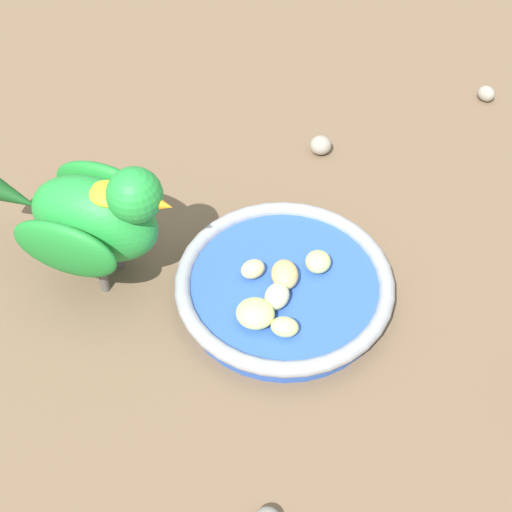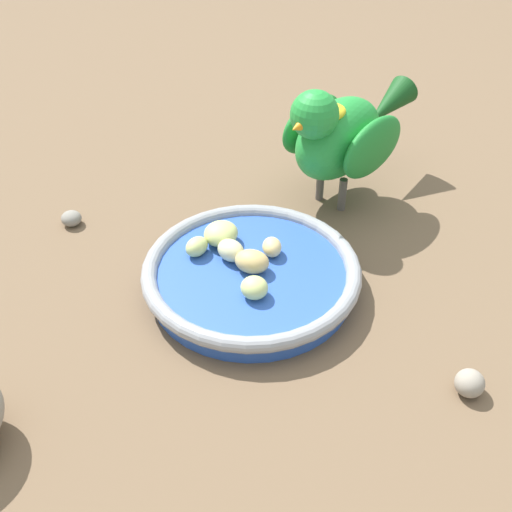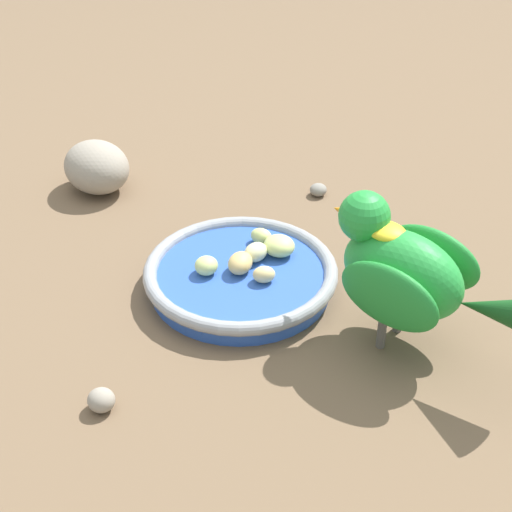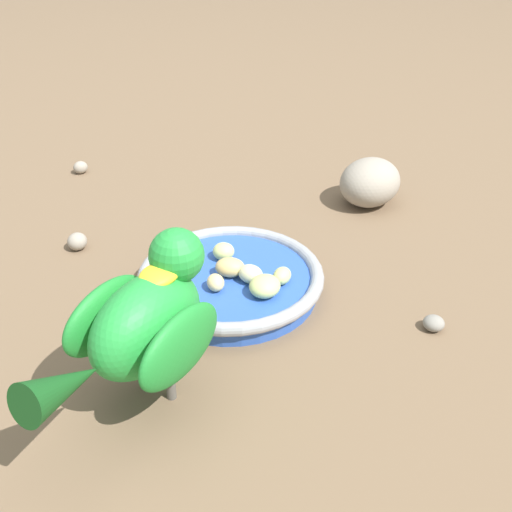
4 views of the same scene
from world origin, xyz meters
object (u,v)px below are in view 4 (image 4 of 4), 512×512
at_px(apple_piece_0, 265,286).
at_px(pebble_2, 77,241).
at_px(apple_piece_2, 231,266).
at_px(pebble_1, 434,323).
at_px(rock_large, 370,182).
at_px(pebble_0, 80,167).
at_px(feeding_bowl, 231,279).
at_px(apple_piece_4, 251,274).
at_px(apple_piece_3, 224,251).
at_px(apple_piece_5, 283,274).
at_px(parrot, 143,322).
at_px(apple_piece_1, 216,282).

height_order(apple_piece_0, pebble_2, apple_piece_0).
relative_size(apple_piece_2, pebble_1, 1.47).
height_order(rock_large, pebble_0, rock_large).
xyz_separation_m(feeding_bowl, apple_piece_4, (-0.01, -0.03, 0.02)).
relative_size(feeding_bowl, apple_piece_3, 8.27).
bearing_deg(apple_piece_5, feeding_bowl, 91.46).
height_order(apple_piece_2, parrot, parrot).
bearing_deg(apple_piece_4, apple_piece_5, -73.33).
bearing_deg(pebble_2, feeding_bowl, -100.88).
xyz_separation_m(apple_piece_2, parrot, (-0.18, 0.02, 0.05)).
relative_size(apple_piece_3, pebble_0, 1.14).
xyz_separation_m(apple_piece_2, rock_large, (0.26, -0.13, -0.00)).
bearing_deg(apple_piece_3, feeding_bowl, -149.74).
height_order(apple_piece_1, parrot, parrot).
bearing_deg(apple_piece_3, rock_large, -32.66).
xyz_separation_m(feeding_bowl, apple_piece_3, (0.03, 0.02, 0.02)).
height_order(rock_large, pebble_1, rock_large).
bearing_deg(apple_piece_3, pebble_0, 53.80).
bearing_deg(apple_piece_0, feeding_bowl, 58.58).
bearing_deg(pebble_0, apple_piece_4, -127.02).
bearing_deg(pebble_1, feeding_bowl, 86.35).
distance_m(apple_piece_3, rock_large, 0.27).
distance_m(parrot, pebble_0, 0.54).
bearing_deg(pebble_1, rock_large, 19.47).
height_order(feeding_bowl, pebble_2, feeding_bowl).
distance_m(feeding_bowl, parrot, 0.20).
distance_m(apple_piece_3, parrot, 0.22).
bearing_deg(pebble_2, apple_piece_2, -100.72).
xyz_separation_m(feeding_bowl, pebble_2, (0.04, 0.22, -0.01)).
xyz_separation_m(apple_piece_4, pebble_1, (-0.01, -0.20, -0.03)).
bearing_deg(apple_piece_1, feeding_bowl, -14.23).
bearing_deg(feeding_bowl, pebble_2, 79.12).
distance_m(apple_piece_1, pebble_0, 0.43).
height_order(feeding_bowl, apple_piece_3, apple_piece_3).
height_order(apple_piece_1, rock_large, rock_large).
xyz_separation_m(rock_large, pebble_1, (-0.28, -0.10, -0.03)).
distance_m(apple_piece_1, apple_piece_5, 0.08).
distance_m(apple_piece_2, apple_piece_4, 0.03).
bearing_deg(pebble_0, apple_piece_5, -123.43).
bearing_deg(feeding_bowl, pebble_0, 51.80).
xyz_separation_m(rock_large, pebble_2, (-0.22, 0.35, -0.02)).
distance_m(apple_piece_4, apple_piece_5, 0.04).
xyz_separation_m(feeding_bowl, apple_piece_0, (-0.03, -0.05, 0.02)).
height_order(feeding_bowl, pebble_1, feeding_bowl).
xyz_separation_m(apple_piece_1, rock_large, (0.29, -0.14, 0.00)).
bearing_deg(apple_piece_1, pebble_0, 47.72).
bearing_deg(parrot, apple_piece_5, -6.86).
bearing_deg(parrot, feeding_bowl, 10.02).
distance_m(apple_piece_2, apple_piece_3, 0.03).
bearing_deg(apple_piece_4, apple_piece_0, -133.31).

